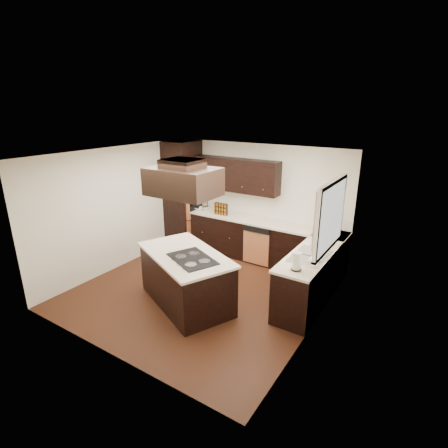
{
  "coord_description": "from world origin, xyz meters",
  "views": [
    {
      "loc": [
        3.45,
        -4.61,
        3.26
      ],
      "look_at": [
        0.1,
        0.6,
        1.15
      ],
      "focal_mm": 28.0,
      "sensor_mm": 36.0,
      "label": 1
    }
  ],
  "objects": [
    {
      "name": "wall_left",
      "position": [
        -2.11,
        0.0,
        1.25
      ],
      "size": [
        0.02,
        4.2,
        2.5
      ],
      "primitive_type": "cube",
      "color": "white",
      "rests_on": "ground"
    },
    {
      "name": "window_pane",
      "position": [
        2.1,
        0.55,
        1.65
      ],
      "size": [
        0.0,
        1.2,
        1.0
      ],
      "primitive_type": "cube",
      "color": "white",
      "rests_on": "wall_right"
    },
    {
      "name": "wall_back",
      "position": [
        0.0,
        2.11,
        1.25
      ],
      "size": [
        4.2,
        0.02,
        2.5
      ],
      "primitive_type": "cube",
      "color": "white",
      "rests_on": "ground"
    },
    {
      "name": "countertop_right",
      "position": [
        1.79,
        0.9,
        0.9
      ],
      "size": [
        0.63,
        2.4,
        0.04
      ],
      "primitive_type": "cube",
      "color": "white",
      "rests_on": "base_cabinets_right"
    },
    {
      "name": "sink_rim",
      "position": [
        1.8,
        0.55,
        0.92
      ],
      "size": [
        0.52,
        0.84,
        0.01
      ],
      "primitive_type": "cube",
      "color": "silver",
      "rests_on": "countertop_right"
    },
    {
      "name": "wall_right",
      "position": [
        2.11,
        0.0,
        1.25
      ],
      "size": [
        0.02,
        4.2,
        2.5
      ],
      "primitive_type": "cube",
      "color": "white",
      "rests_on": "ground"
    },
    {
      "name": "wall_front",
      "position": [
        0.0,
        -2.11,
        1.25
      ],
      "size": [
        4.2,
        0.02,
        2.5
      ],
      "primitive_type": "cube",
      "color": "white",
      "rests_on": "ground"
    },
    {
      "name": "spice_rack",
      "position": [
        -0.68,
        1.69,
        1.05
      ],
      "size": [
        0.32,
        0.09,
        0.26
      ],
      "primitive_type": "cube",
      "rotation": [
        0.0,
        0.0,
        -0.03
      ],
      "color": "black",
      "rests_on": "countertop_back"
    },
    {
      "name": "window_frame",
      "position": [
        2.07,
        0.55,
        1.65
      ],
      "size": [
        0.06,
        1.32,
        1.12
      ],
      "primitive_type": "cube",
      "color": "white",
      "rests_on": "wall_right"
    },
    {
      "name": "island",
      "position": [
        0.01,
        -0.47,
        0.44
      ],
      "size": [
        1.99,
        1.6,
        0.88
      ],
      "primitive_type": "cube",
      "rotation": [
        0.0,
        0.0,
        -0.43
      ],
      "color": "black",
      "rests_on": "floor"
    },
    {
      "name": "floor",
      "position": [
        0.0,
        0.0,
        -0.01
      ],
      "size": [
        4.2,
        4.2,
        0.02
      ],
      "primitive_type": "cube",
      "color": "#592D18",
      "rests_on": "ground"
    },
    {
      "name": "blender_base",
      "position": [
        -1.17,
        1.78,
        0.97
      ],
      "size": [
        0.15,
        0.15,
        0.1
      ],
      "primitive_type": "cylinder",
      "color": "silver",
      "rests_on": "countertop_back"
    },
    {
      "name": "upper_cabinets",
      "position": [
        -0.43,
        1.93,
        1.81
      ],
      "size": [
        2.0,
        0.34,
        0.72
      ],
      "primitive_type": "cube",
      "color": "black",
      "rests_on": "wall_back"
    },
    {
      "name": "dishwasher_front",
      "position": [
        0.33,
        1.5,
        0.4
      ],
      "size": [
        0.6,
        0.05,
        0.72
      ],
      "primitive_type": "cube",
      "color": "#D77D4A",
      "rests_on": "floor"
    },
    {
      "name": "base_cabinets_back",
      "position": [
        0.03,
        1.8,
        0.44
      ],
      "size": [
        2.93,
        0.6,
        0.88
      ],
      "primitive_type": "cube",
      "color": "black",
      "rests_on": "floor"
    },
    {
      "name": "cooktop",
      "position": [
        0.25,
        -0.58,
        0.93
      ],
      "size": [
        0.98,
        0.85,
        0.01
      ],
      "primitive_type": "cube",
      "rotation": [
        0.0,
        0.0,
        -0.43
      ],
      "color": "black",
      "rests_on": "island_top"
    },
    {
      "name": "hood_duct",
      "position": [
        0.1,
        -0.55,
        2.44
      ],
      "size": [
        0.55,
        0.5,
        0.13
      ],
      "primitive_type": "cube",
      "color": "black",
      "rests_on": "ceiling"
    },
    {
      "name": "paper_towel",
      "position": [
        1.8,
        -0.05,
        1.06
      ],
      "size": [
        0.14,
        0.14,
        0.28
      ],
      "primitive_type": "cylinder",
      "rotation": [
        0.0,
        0.0,
        -0.09
      ],
      "color": "white",
      "rests_on": "countertop_right"
    },
    {
      "name": "blender_pitcher",
      "position": [
        -1.17,
        1.78,
        1.15
      ],
      "size": [
        0.13,
        0.13,
        0.26
      ],
      "primitive_type": "cone",
      "color": "silver",
      "rests_on": "blender_base"
    },
    {
      "name": "oven_column",
      "position": [
        -1.78,
        1.71,
        1.06
      ],
      "size": [
        0.65,
        0.75,
        2.12
      ],
      "primitive_type": "cube",
      "color": "black",
      "rests_on": "floor"
    },
    {
      "name": "wall_oven_face",
      "position": [
        -1.43,
        1.71,
        1.12
      ],
      "size": [
        0.05,
        0.62,
        0.78
      ],
      "primitive_type": "cube",
      "color": "#D77D4A",
      "rests_on": "oven_column"
    },
    {
      "name": "ceiling",
      "position": [
        0.0,
        0.0,
        2.51
      ],
      "size": [
        4.2,
        4.2,
        0.02
      ],
      "primitive_type": "cube",
      "color": "white",
      "rests_on": "ground"
    },
    {
      "name": "curtain_right",
      "position": [
        2.01,
        0.97,
        1.7
      ],
      "size": [
        0.02,
        0.34,
        0.9
      ],
      "primitive_type": "cube",
      "color": "beige",
      "rests_on": "wall_right"
    },
    {
      "name": "island_top",
      "position": [
        0.01,
        -0.47,
        0.9
      ],
      "size": [
        2.08,
        1.69,
        0.04
      ],
      "primitive_type": "cube",
      "rotation": [
        0.0,
        0.0,
        -0.43
      ],
      "color": "white",
      "rests_on": "island"
    },
    {
      "name": "mixing_bowl",
      "position": [
        -1.33,
        1.74,
        0.95
      ],
      "size": [
        0.25,
        0.25,
        0.06
      ],
      "primitive_type": "imported",
      "rotation": [
        0.0,
        0.0,
        0.06
      ],
      "color": "white",
      "rests_on": "countertop_back"
    },
    {
      "name": "countertop_back",
      "position": [
        0.03,
        1.79,
        0.9
      ],
      "size": [
        2.93,
        0.63,
        0.04
      ],
      "primitive_type": "cube",
      "color": "white",
      "rests_on": "base_cabinets_back"
    },
    {
      "name": "base_cabinets_right",
      "position": [
        1.8,
        0.9,
        0.44
      ],
      "size": [
        0.6,
        2.4,
        0.88
      ],
      "primitive_type": "cube",
      "color": "black",
      "rests_on": "floor"
    },
    {
      "name": "curtain_left",
      "position": [
        2.01,
        0.13,
        1.7
      ],
      "size": [
        0.02,
        0.34,
        0.9
      ],
      "primitive_type": "cube",
      "color": "beige",
      "rests_on": "wall_right"
    },
    {
      "name": "soap_bottle",
      "position": [
        1.71,
        1.12,
        1.0
      ],
      "size": [
        0.08,
        0.08,
        0.17
      ],
      "primitive_type": "imported",
      "rotation": [
        0.0,
        0.0,
        -0.07
      ],
      "color": "white",
      "rests_on": "countertop_right"
    },
    {
      "name": "range_hood",
      "position": [
        0.1,
        -0.55,
        2.16
      ],
      "size": [
        1.05,
        0.72,
        0.42
      ],
      "primitive_type": "cube",
      "color": "black",
      "rests_on": "ceiling"
    }
  ]
}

